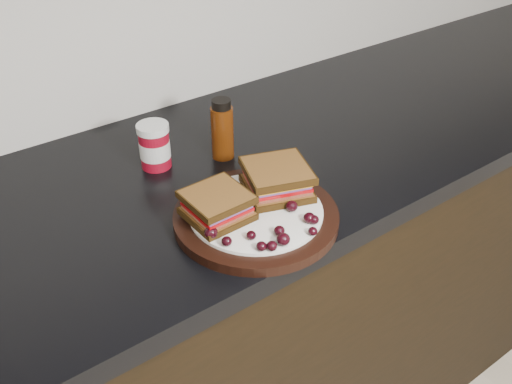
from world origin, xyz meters
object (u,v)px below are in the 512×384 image
(plate, at_px, (256,217))
(sandwich_left, at_px, (217,205))
(condiment_jar, at_px, (155,146))
(oil_bottle, at_px, (222,129))

(plate, xyz_separation_m, sandwich_left, (-0.06, 0.02, 0.04))
(sandwich_left, xyz_separation_m, condiment_jar, (0.01, 0.24, -0.00))
(condiment_jar, distance_m, oil_bottle, 0.13)
(sandwich_left, relative_size, oil_bottle, 0.79)
(sandwich_left, relative_size, condiment_jar, 1.08)
(oil_bottle, bearing_deg, condiment_jar, 159.73)
(plate, relative_size, oil_bottle, 2.27)
(plate, bearing_deg, sandwich_left, 159.80)
(oil_bottle, bearing_deg, plate, -109.15)
(condiment_jar, height_order, oil_bottle, oil_bottle)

